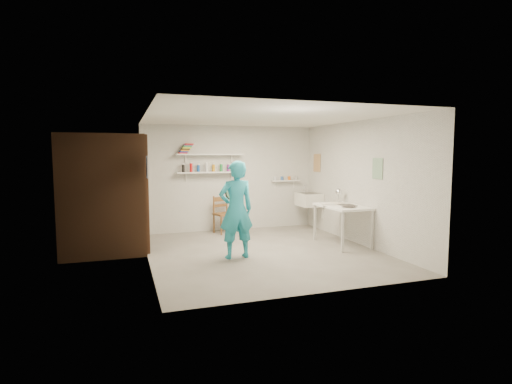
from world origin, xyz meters
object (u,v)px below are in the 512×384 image
object	(u,v)px
belfast_sink	(309,200)
wall_clock	(233,192)
man	(236,210)
desk_lamp	(339,192)
work_table	(342,225)
wooden_chair	(224,214)

from	to	relation	value
belfast_sink	wall_clock	distance (m)	2.90
belfast_sink	man	world-z (taller)	man
man	wall_clock	distance (m)	0.35
belfast_sink	wall_clock	size ratio (longest dim) A/B	2.02
man	desk_lamp	bearing A→B (deg)	-166.49
wall_clock	desk_lamp	xyz separation A→B (m)	(2.38, 0.52, -0.11)
work_table	desk_lamp	size ratio (longest dim) A/B	8.00
wall_clock	man	bearing A→B (deg)	-97.25
man	work_table	size ratio (longest dim) A/B	1.43
belfast_sink	man	xyz separation A→B (m)	(-2.32, -1.93, 0.12)
wooden_chair	work_table	bearing A→B (deg)	-61.21
wooden_chair	man	bearing A→B (deg)	-115.44
wall_clock	desk_lamp	world-z (taller)	wall_clock
belfast_sink	wall_clock	world-z (taller)	wall_clock
belfast_sink	work_table	size ratio (longest dim) A/B	0.52
wall_clock	desk_lamp	bearing A→B (deg)	8.67
work_table	desk_lamp	bearing A→B (deg)	67.58
man	desk_lamp	xyz separation A→B (m)	(2.40, 0.74, 0.17)
wooden_chair	wall_clock	bearing A→B (deg)	-116.01
belfast_sink	man	bearing A→B (deg)	-140.18
man	desk_lamp	distance (m)	2.52
wall_clock	work_table	xyz separation A→B (m)	(2.19, 0.06, -0.71)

